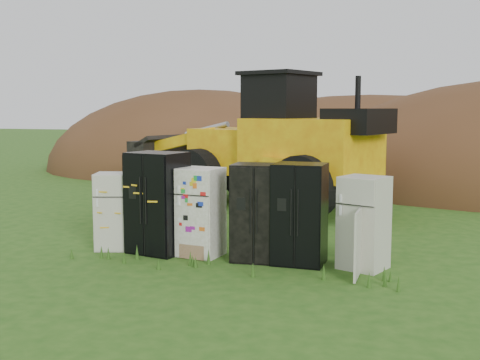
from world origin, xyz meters
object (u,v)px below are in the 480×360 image
Objects in this scene: fridge_dark_mid at (258,212)px; wheel_loader at (251,140)px; fridge_open_door at (364,223)px; fridge_sticker at (201,212)px; fridge_black_right at (300,214)px; fridge_black_side at (158,203)px; fridge_leftmost at (114,211)px.

wheel_loader reaches higher than fridge_dark_mid.
fridge_open_door is at bearing -4.47° from fridge_dark_mid.
fridge_dark_mid is 6.61m from wheel_loader.
fridge_dark_mid is at bearing -159.73° from fridge_open_door.
fridge_black_right is at bearing 6.61° from fridge_sticker.
fridge_black_side is 0.25× the size of wheel_loader.
fridge_sticker is 1.03× the size of fridge_open_door.
fridge_leftmost is 3.01m from fridge_dark_mid.
fridge_leftmost is at bearing -159.57° from fridge_open_door.
fridge_leftmost is at bearing -168.01° from fridge_black_side.
fridge_black_side reaches higher than fridge_open_door.
fridge_black_side reaches higher than fridge_sticker.
fridge_leftmost is at bearing -172.11° from fridge_sticker.
fridge_black_side is at bearing -159.59° from fridge_open_door.
fridge_black_side reaches higher than fridge_black_right.
wheel_loader reaches higher than fridge_black_right.
fridge_black_side is 2.04m from fridge_dark_mid.
fridge_black_side is at bearing -171.58° from fridge_sticker.
fridge_black_side is at bearing -17.51° from fridge_leftmost.
fridge_black_side is 3.97m from fridge_open_door.
fridge_sticker is 1.93m from fridge_black_right.
fridge_leftmost is 0.78× the size of fridge_black_side.
fridge_black_side reaches higher than fridge_dark_mid.
fridge_open_door is (4.94, 0.05, 0.05)m from fridge_leftmost.
fridge_sticker is 1.14m from fridge_dark_mid.
wheel_loader is at bearing 103.33° from fridge_dark_mid.
fridge_open_door is 0.21× the size of wheel_loader.
fridge_sticker is at bearing 175.04° from fridge_dark_mid.
fridge_open_door is 7.44m from wheel_loader.
fridge_sticker is at bearing -17.02° from fridge_leftmost.
fridge_dark_mid reaches higher than fridge_leftmost.
fridge_sticker is at bearing -159.92° from fridge_open_door.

